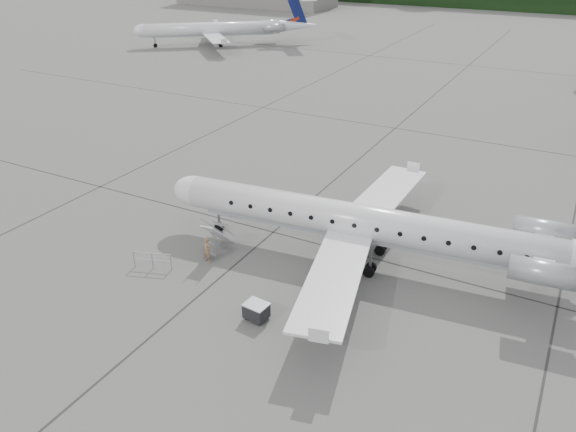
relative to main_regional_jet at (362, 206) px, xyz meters
The scene contains 7 objects.
ground 6.91m from the main_regional_jet, 93.66° to the right, with size 320.00×320.00×0.00m, color #5E5E5B.
main_regional_jet is the anchor object (origin of this frame).
airstair 8.76m from the main_regional_jet, 158.88° to the right, with size 0.85×2.33×2.21m, color silver, non-canonical shape.
passenger 9.27m from the main_regional_jet, 150.63° to the right, with size 0.57×0.37×1.56m, color #876449.
safety_railing 12.29m from the main_regional_jet, 147.23° to the right, with size 2.20×0.08×1.00m, color #92949A, non-canonical shape.
baggage_cart 8.56m from the main_regional_jet, 107.33° to the right, with size 1.10×0.89×0.96m, color black, non-canonical shape.
bg_regional_left 70.41m from the main_regional_jet, 131.98° to the left, with size 28.54×20.55×7.49m, color silver, non-canonical shape.
Camera 1 is at (10.08, -20.79, 17.26)m, focal length 35.00 mm.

